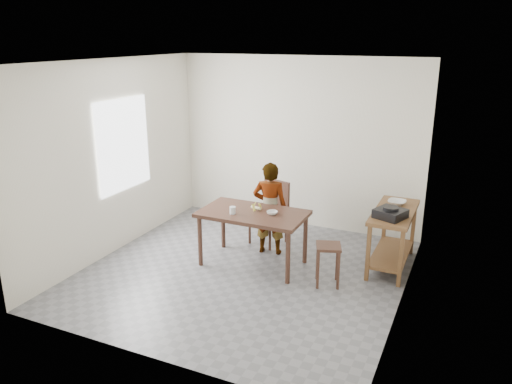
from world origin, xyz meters
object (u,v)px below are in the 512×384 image
at_px(prep_counter, 392,239).
at_px(child, 270,208).
at_px(dining_chair, 268,213).
at_px(dining_table, 253,238).
at_px(stool, 328,265).

relative_size(prep_counter, child, 0.90).
bearing_deg(dining_chair, child, -46.89).
height_order(dining_table, stool, dining_table).
distance_m(dining_table, child, 0.54).
height_order(prep_counter, child, child).
bearing_deg(stool, prep_counter, 53.42).
bearing_deg(dining_chair, prep_counter, 14.60).
bearing_deg(prep_counter, dining_chair, 178.56).
relative_size(dining_table, child, 1.05).
xyz_separation_m(prep_counter, stool, (-0.63, -0.85, -0.13)).
bearing_deg(dining_table, prep_counter, 22.15).
distance_m(dining_chair, stool, 1.50).
bearing_deg(prep_counter, stool, -126.58).
distance_m(child, dining_chair, 0.39).
relative_size(child, stool, 2.51).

